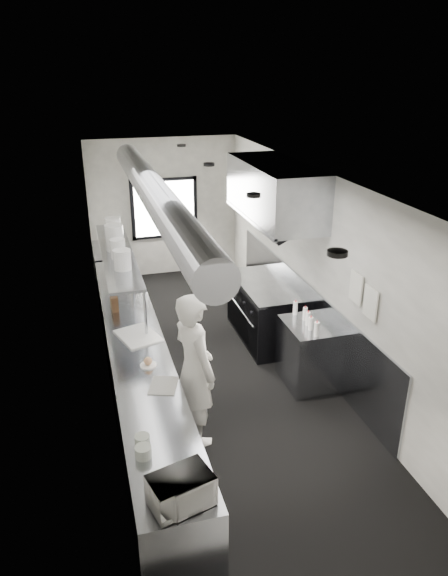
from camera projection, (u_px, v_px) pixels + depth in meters
floor at (215, 368)px, 7.70m from camera, size 3.00×8.00×0.01m
ceiling at (213, 176)px, 6.61m from camera, size 3.00×8.00×0.01m
wall_back at (164, 208)px, 10.70m from camera, size 3.00×0.02×2.80m
wall_front at (361, 491)px, 3.61m from camera, size 3.00×0.02×2.80m
wall_left at (101, 291)px, 6.78m from camera, size 0.02×8.00×2.80m
wall_right at (315, 269)px, 7.53m from camera, size 0.02×8.00×2.80m
wall_cladding at (302, 314)px, 8.12m from camera, size 0.03×5.50×1.10m
hvac_duct at (154, 192)px, 6.88m from camera, size 0.40×6.40×0.40m
service_window at (164, 209)px, 10.67m from camera, size 1.36×0.05×1.25m
exhaust_hood at (274, 191)px, 7.66m from camera, size 0.81×2.20×0.88m
prep_counter at (138, 371)px, 6.80m from camera, size 0.70×6.00×0.90m
pass_shelf at (118, 254)px, 7.69m from camera, size 0.45×3.00×0.68m
range at (266, 311)px, 8.40m from camera, size 0.88×1.60×0.94m
bottle_station at (309, 354)px, 7.19m from camera, size 0.65×0.80×0.90m
far_work_table at (114, 271)px, 10.08m from camera, size 0.70×1.20×0.90m
notice_sheet_a at (356, 288)px, 6.38m from camera, size 0.02×0.28×0.38m
notice_sheet_b at (370, 303)px, 6.09m from camera, size 0.02×0.28×0.38m
line_cook at (194, 369)px, 5.94m from camera, size 0.63×0.78×1.85m
microwave at (181, 490)px, 4.10m from camera, size 0.52×0.45×0.27m
deli_tub_a at (142, 440)px, 4.78m from camera, size 0.17×0.17×0.10m
deli_tub_b at (143, 452)px, 4.63m from camera, size 0.16×0.16×0.11m
newspaper at (164, 385)px, 5.67m from camera, size 0.39×0.43×0.01m
small_plate at (148, 365)px, 6.05m from camera, size 0.21×0.21×0.02m
pastry at (148, 361)px, 6.03m from camera, size 0.10×0.10×0.10m
cutting_board at (138, 336)px, 6.70m from camera, size 0.60×0.70×0.02m
knife_block at (114, 303)px, 7.39m from camera, size 0.10×0.21×0.22m
plate_stack_a at (122, 260)px, 6.98m from camera, size 0.25×0.25×0.27m
plate_stack_b at (118, 249)px, 7.39m from camera, size 0.28×0.28×0.28m
plate_stack_c at (114, 238)px, 7.69m from camera, size 0.31×0.31×0.38m
plate_stack_d at (113, 229)px, 8.12m from camera, size 0.23×0.23×0.36m
squeeze_bottle_a at (317, 329)px, 6.67m from camera, size 0.08×0.08×0.20m
squeeze_bottle_b at (311, 324)px, 6.84m from camera, size 0.07×0.07×0.18m
squeeze_bottle_c at (308, 319)px, 6.96m from camera, size 0.08×0.08×0.19m
squeeze_bottle_d at (305, 314)px, 7.10m from camera, size 0.08×0.08×0.19m
squeeze_bottle_e at (295, 308)px, 7.26m from camera, size 0.07×0.07×0.19m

